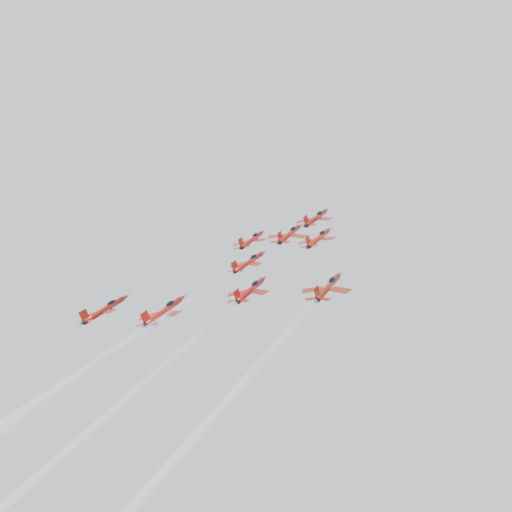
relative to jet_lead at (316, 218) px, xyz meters
The scene contains 7 objects.
jet_lead is the anchor object (origin of this frame).
jet_row2_left 16.97m from the jet_lead, 142.71° to the right, with size 9.60×12.29×7.79m.
jet_row2_center 10.97m from the jet_lead, 102.73° to the right, with size 10.08×12.91×8.18m.
jet_row2_right 18.80m from the jet_lead, 59.69° to the right, with size 9.13×11.69×7.41m.
jet_center 70.39m from the jet_lead, 93.45° to the right, with size 8.83×83.28×49.38m.
jet_rear_right 86.03m from the jet_lead, 85.08° to the right, with size 8.84×83.37×49.43m.
jet_rear_farright 89.56m from the jet_lead, 72.98° to the right, with size 8.75×82.56×48.95m.
Camera 1 is at (68.95, -97.00, 148.64)m, focal length 40.00 mm.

